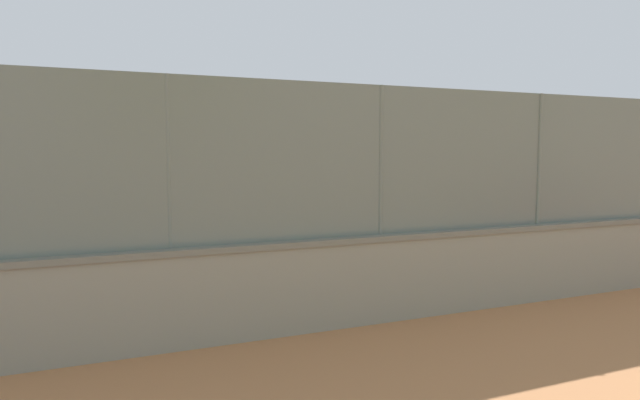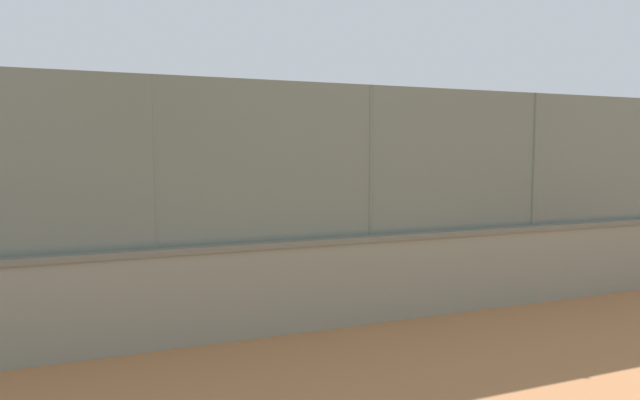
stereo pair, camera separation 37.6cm
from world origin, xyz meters
The scene contains 7 objects.
ground_plane centered at (0.00, 0.00, 0.00)m, with size 260.00×260.00×0.00m, color #B27247.
perimeter_wall centered at (1.95, 10.82, 0.65)m, with size 30.90×0.57×1.28m.
fence_panel_on_wall centered at (1.95, 10.82, 2.37)m, with size 30.35×0.18×2.17m.
player_crossing_court centered at (1.83, 3.34, 0.92)m, with size 1.03×0.74×1.57m.
player_baseline_waiting centered at (-2.87, 2.49, 0.91)m, with size 0.71×0.82×1.56m.
player_near_wall_returning centered at (1.19, -1.05, 0.90)m, with size 0.73×1.01×1.55m.
sports_ball centered at (2.58, 4.37, 1.13)m, with size 0.10×0.10×0.10m, color orange.
Camera 2 is at (5.77, 18.24, 2.50)m, focal length 32.02 mm.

